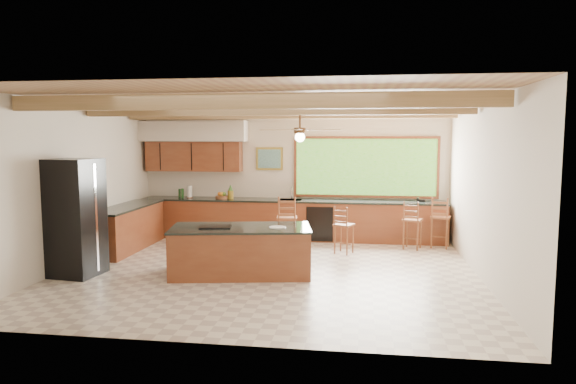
# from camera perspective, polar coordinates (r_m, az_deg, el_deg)

# --- Properties ---
(ground) EXTENTS (7.20, 7.20, 0.00)m
(ground) POSITION_cam_1_polar(r_m,az_deg,el_deg) (9.19, -2.22, -8.78)
(ground) COLOR beige
(ground) RESTS_ON ground
(room_shell) EXTENTS (7.27, 6.54, 3.02)m
(room_shell) POSITION_cam_1_polar(r_m,az_deg,el_deg) (9.55, -2.57, 5.23)
(room_shell) COLOR beige
(room_shell) RESTS_ON ground
(counter_run) EXTENTS (7.12, 3.10, 1.25)m
(counter_run) POSITION_cam_1_polar(r_m,az_deg,el_deg) (11.66, -3.96, -3.24)
(counter_run) COLOR brown
(counter_run) RESTS_ON ground
(island) EXTENTS (2.53, 1.51, 0.85)m
(island) POSITION_cam_1_polar(r_m,az_deg,el_deg) (8.93, -5.25, -6.49)
(island) COLOR brown
(island) RESTS_ON ground
(refrigerator) EXTENTS (0.85, 0.83, 2.00)m
(refrigerator) POSITION_cam_1_polar(r_m,az_deg,el_deg) (9.47, -22.61, -2.62)
(refrigerator) COLOR black
(refrigerator) RESTS_ON ground
(bar_stool_a) EXTENTS (0.46, 0.46, 1.16)m
(bar_stool_a) POSITION_cam_1_polar(r_m,az_deg,el_deg) (10.55, -0.16, -3.01)
(bar_stool_a) COLOR brown
(bar_stool_a) RESTS_ON ground
(bar_stool_b) EXTENTS (0.46, 0.46, 0.97)m
(bar_stool_b) POSITION_cam_1_polar(r_m,az_deg,el_deg) (10.44, 6.23, -3.76)
(bar_stool_b) COLOR brown
(bar_stool_b) RESTS_ON ground
(bar_stool_c) EXTENTS (0.47, 0.47, 1.03)m
(bar_stool_c) POSITION_cam_1_polar(r_m,az_deg,el_deg) (11.09, 13.69, -3.13)
(bar_stool_c) COLOR brown
(bar_stool_c) RESTS_ON ground
(bar_stool_d) EXTENTS (0.48, 0.48, 1.09)m
(bar_stool_d) POSITION_cam_1_polar(r_m,az_deg,el_deg) (11.38, 16.64, -2.79)
(bar_stool_d) COLOR brown
(bar_stool_d) RESTS_ON ground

